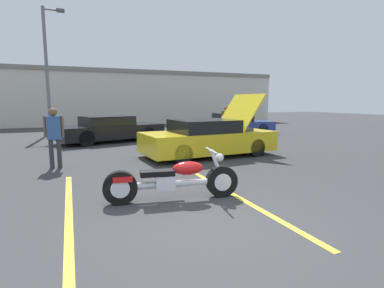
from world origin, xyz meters
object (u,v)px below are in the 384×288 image
Objects in this scene: parked_car_left_row at (111,129)px; parked_car_right_row at (234,124)px; show_car_hood_open at (208,138)px; spectator_midground at (54,133)px; motorcycle at (173,180)px; spectator_near_motorcycle at (227,121)px; light_pole at (48,65)px.

parked_car_right_row is at bearing -10.33° from parked_car_left_row.
parked_car_left_row is (-2.65, 5.01, -0.03)m from show_car_hood_open.
spectator_midground reaches higher than parked_car_left_row.
parked_car_left_row reaches higher than parked_car_right_row.
show_car_hood_open is at bearing -79.26° from parked_car_left_row.
parked_car_right_row is at bearing 33.00° from spectator_midground.
show_car_hood_open is 4.83m from spectator_midground.
show_car_hood_open is 5.67m from parked_car_left_row.
show_car_hood_open is 0.91× the size of parked_car_left_row.
motorcycle is 1.52× the size of spectator_near_motorcycle.
spectator_midground is at bearing -141.48° from parked_car_right_row.
parked_car_left_row is at bearing 67.31° from spectator_midground.
spectator_midground is at bearing -129.82° from parked_car_left_row.
show_car_hood_open is (5.36, -10.03, -3.31)m from light_pole.
spectator_near_motorcycle is (4.85, 6.75, 0.60)m from motorcycle.
parked_car_right_row is (4.44, 5.86, -0.05)m from show_car_hood_open.
parked_car_left_row is at bearing -61.66° from light_pole.
motorcycle is 9.05m from parked_car_left_row.
parked_car_right_row is (9.80, -4.17, -3.36)m from light_pole.
motorcycle is at bearing -125.66° from spectator_near_motorcycle.
parked_car_right_row is (7.10, 9.90, 0.18)m from motorcycle.
motorcycle is 12.18m from parked_car_right_row.
spectator_near_motorcycle is (2.19, 2.72, 0.38)m from show_car_hood_open.
parked_car_right_row is at bearing -23.06° from light_pole.
parked_car_left_row is (2.71, -5.02, -3.35)m from light_pole.
parked_car_left_row is (0.00, 9.05, 0.20)m from motorcycle.
spectator_near_motorcycle is at bearing 46.67° from show_car_hood_open.
spectator_near_motorcycle is 7.56m from spectator_midground.
motorcycle is 0.55× the size of show_car_hood_open.
parked_car_left_row is 3.04× the size of spectator_near_motorcycle.
spectator_midground is (-7.00, -2.86, 0.01)m from spectator_near_motorcycle.
motorcycle is at bearing -61.05° from spectator_midground.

